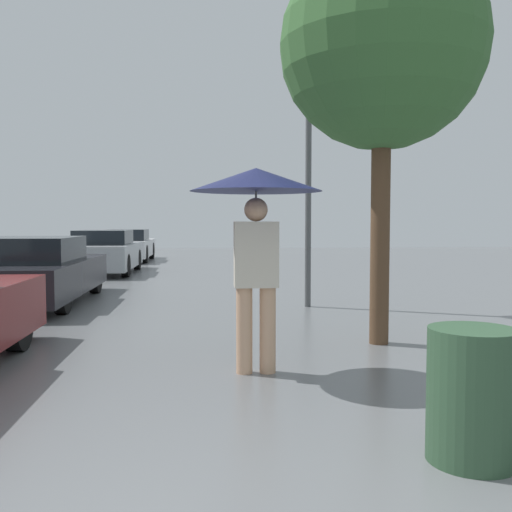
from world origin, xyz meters
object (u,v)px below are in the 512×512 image
(pedestrian, at_px, (256,204))
(parked_car_third, at_px, (105,253))
(tree, at_px, (382,48))
(parked_car_farthest, at_px, (129,246))
(street_lamp, at_px, (309,109))
(trash_bin, at_px, (472,395))
(parked_car_second, at_px, (33,272))

(pedestrian, xyz_separation_m, parked_car_third, (-3.31, 11.03, -1.03))
(parked_car_third, relative_size, tree, 0.87)
(parked_car_third, relative_size, parked_car_farthest, 0.98)
(street_lamp, distance_m, trash_bin, 6.97)
(parked_car_farthest, bearing_deg, tree, -71.95)
(pedestrian, relative_size, parked_car_second, 0.45)
(trash_bin, bearing_deg, pedestrian, 117.67)
(tree, bearing_deg, parked_car_third, 116.39)
(tree, xyz_separation_m, trash_bin, (-0.46, -3.32, -3.05))
(parked_car_second, height_order, trash_bin, parked_car_second)
(parked_car_farthest, height_order, trash_bin, parked_car_farthest)
(street_lamp, bearing_deg, pedestrian, -106.73)
(street_lamp, bearing_deg, parked_car_third, 123.74)
(parked_car_third, bearing_deg, tree, -63.61)
(parked_car_third, relative_size, trash_bin, 5.03)
(pedestrian, height_order, street_lamp, street_lamp)
(parked_car_third, xyz_separation_m, street_lamp, (4.57, -6.84, 2.76))
(pedestrian, distance_m, parked_car_third, 11.56)
(street_lamp, bearing_deg, parked_car_farthest, 110.85)
(pedestrian, height_order, parked_car_third, pedestrian)
(pedestrian, distance_m, street_lamp, 4.71)
(parked_car_farthest, bearing_deg, parked_car_third, -89.56)
(pedestrian, bearing_deg, parked_car_third, 106.69)
(parked_car_farthest, height_order, tree, tree)
(street_lamp, relative_size, trash_bin, 5.75)
(parked_car_third, distance_m, tree, 11.35)
(parked_car_farthest, bearing_deg, pedestrian, -78.39)
(parked_car_third, height_order, tree, tree)
(tree, height_order, street_lamp, tree)
(parked_car_farthest, xyz_separation_m, trash_bin, (4.46, -18.41, -0.16))
(parked_car_third, distance_m, street_lamp, 8.67)
(trash_bin, bearing_deg, parked_car_farthest, 103.62)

